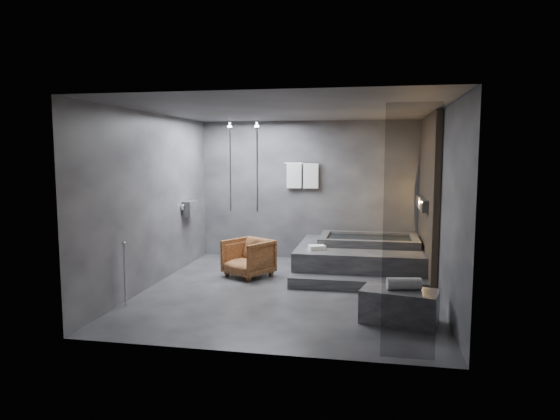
# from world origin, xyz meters

# --- Properties ---
(room) EXTENTS (5.00, 5.04, 2.82)m
(room) POSITION_xyz_m (0.40, 0.24, 1.73)
(room) COLOR #28282A
(room) RESTS_ON ground
(tub_deck) EXTENTS (2.20, 2.00, 0.50)m
(tub_deck) POSITION_xyz_m (1.05, 1.45, 0.25)
(tub_deck) COLOR #2D2D2F
(tub_deck) RESTS_ON ground
(tub_step) EXTENTS (2.20, 0.36, 0.18)m
(tub_step) POSITION_xyz_m (1.05, 0.27, 0.09)
(tub_step) COLOR #2D2D2F
(tub_step) RESTS_ON ground
(concrete_bench) EXTENTS (1.03, 0.71, 0.42)m
(concrete_bench) POSITION_xyz_m (1.63, -1.18, 0.21)
(concrete_bench) COLOR #37383A
(concrete_bench) RESTS_ON ground
(driftwood_chair) EXTENTS (0.98, 0.99, 0.66)m
(driftwood_chair) POSITION_xyz_m (-0.87, 0.79, 0.33)
(driftwood_chair) COLOR #4B2712
(driftwood_chair) RESTS_ON ground
(rolled_towel) EXTENTS (0.45, 0.22, 0.15)m
(rolled_towel) POSITION_xyz_m (1.68, -1.15, 0.50)
(rolled_towel) COLOR white
(rolled_towel) RESTS_ON concrete_bench
(deck_towel) EXTENTS (0.33, 0.29, 0.07)m
(deck_towel) POSITION_xyz_m (0.33, 0.89, 0.54)
(deck_towel) COLOR white
(deck_towel) RESTS_ON tub_deck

